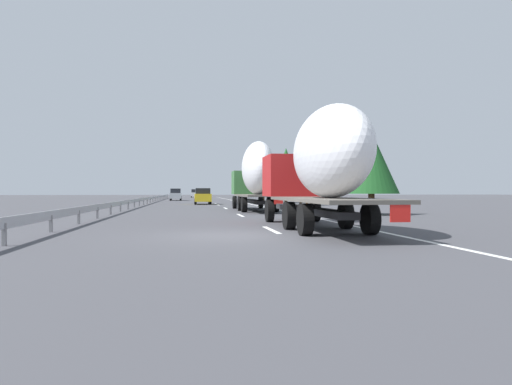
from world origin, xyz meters
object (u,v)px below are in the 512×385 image
(truck_trailing, at_px, (320,164))
(car_yellow_coupe, at_px, (203,196))
(road_sign, at_px, (255,184))
(car_white_van, at_px, (195,193))
(car_silver_hatch, at_px, (176,195))
(truck_lead, at_px, (256,174))

(truck_trailing, bearing_deg, car_yellow_coupe, 5.61)
(car_yellow_coupe, xyz_separation_m, road_sign, (4.83, -6.47, 1.38))
(car_white_van, height_order, car_yellow_coupe, car_white_van)
(car_white_van, bearing_deg, car_yellow_coupe, -179.79)
(car_silver_hatch, height_order, car_yellow_coupe, car_silver_hatch)
(road_sign, bearing_deg, car_white_van, 7.32)
(truck_lead, distance_m, truck_trailing, 16.78)
(truck_lead, distance_m, car_white_van, 74.50)
(car_silver_hatch, distance_m, road_sign, 19.26)
(truck_lead, xyz_separation_m, car_silver_hatch, (38.79, 6.93, -1.78))
(truck_lead, height_order, car_white_van, truck_lead)
(truck_trailing, height_order, car_white_van, truck_trailing)
(truck_lead, relative_size, truck_trailing, 1.01)
(car_white_van, distance_m, road_sign, 52.44)
(car_yellow_coupe, relative_size, road_sign, 1.37)
(car_silver_hatch, bearing_deg, car_yellow_coupe, -170.50)
(truck_trailing, relative_size, road_sign, 3.65)
(truck_trailing, distance_m, road_sign, 39.30)
(road_sign, bearing_deg, car_silver_hatch, 31.44)
(truck_trailing, distance_m, car_yellow_coupe, 34.55)
(truck_lead, relative_size, car_white_van, 2.86)
(truck_trailing, xyz_separation_m, car_silver_hatch, (55.57, 6.93, -1.52))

